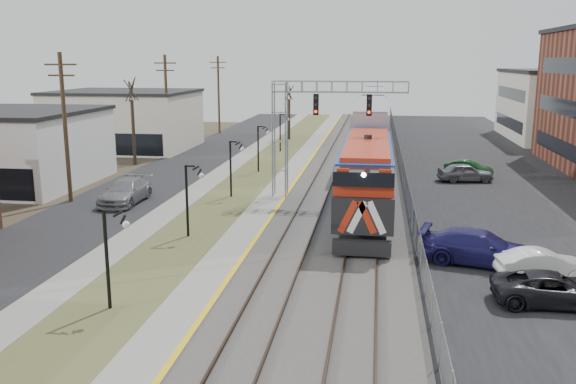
# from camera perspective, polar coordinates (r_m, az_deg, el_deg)

# --- Properties ---
(street_west) EXTENTS (7.00, 120.00, 0.04)m
(street_west) POSITION_cam_1_polar(r_m,az_deg,el_deg) (51.90, -11.59, 1.49)
(street_west) COLOR black
(street_west) RESTS_ON ground
(sidewalk) EXTENTS (2.00, 120.00, 0.08)m
(sidewalk) POSITION_cam_1_polar(r_m,az_deg,el_deg) (50.55, -6.78, 1.39)
(sidewalk) COLOR gray
(sidewalk) RESTS_ON ground
(grass_median) EXTENTS (4.00, 120.00, 0.06)m
(grass_median) POSITION_cam_1_polar(r_m,az_deg,el_deg) (49.86, -3.45, 1.29)
(grass_median) COLOR #4A502B
(grass_median) RESTS_ON ground
(platform) EXTENTS (2.00, 120.00, 0.24)m
(platform) POSITION_cam_1_polar(r_m,az_deg,el_deg) (49.33, -0.04, 1.30)
(platform) COLOR gray
(platform) RESTS_ON ground
(ballast_bed) EXTENTS (8.00, 120.00, 0.20)m
(ballast_bed) POSITION_cam_1_polar(r_m,az_deg,el_deg) (48.87, 5.77, 1.11)
(ballast_bed) COLOR #595651
(ballast_bed) RESTS_ON ground
(parking_lot) EXTENTS (16.00, 120.00, 0.04)m
(parking_lot) POSITION_cam_1_polar(r_m,az_deg,el_deg) (49.84, 19.68, 0.58)
(parking_lot) COLOR black
(parking_lot) RESTS_ON ground
(platform_edge) EXTENTS (0.24, 120.00, 0.01)m
(platform_edge) POSITION_cam_1_polar(r_m,az_deg,el_deg) (49.19, 0.98, 1.42)
(platform_edge) COLOR gold
(platform_edge) RESTS_ON platform
(track_near) EXTENTS (1.58, 120.00, 0.15)m
(track_near) POSITION_cam_1_polar(r_m,az_deg,el_deg) (48.96, 3.44, 1.38)
(track_near) COLOR #2D2119
(track_near) RESTS_ON ballast_bed
(track_far) EXTENTS (1.58, 120.00, 0.15)m
(track_far) POSITION_cam_1_polar(r_m,az_deg,el_deg) (48.79, 7.54, 1.26)
(track_far) COLOR #2D2119
(track_far) RESTS_ON ballast_bed
(train) EXTENTS (3.00, 85.85, 5.33)m
(train) POSITION_cam_1_polar(r_m,az_deg,el_deg) (72.82, 7.93, 6.96)
(train) COLOR #133C9E
(train) RESTS_ON ground
(signal_gantry) EXTENTS (9.00, 1.07, 8.15)m
(signal_gantry) POSITION_cam_1_polar(r_m,az_deg,el_deg) (41.38, 1.60, 6.84)
(signal_gantry) COLOR gray
(signal_gantry) RESTS_ON ground
(lampposts) EXTENTS (0.14, 62.14, 4.00)m
(lampposts) POSITION_cam_1_polar(r_m,az_deg,el_deg) (33.62, -9.29, -0.78)
(lampposts) COLOR black
(lampposts) RESTS_ON ground
(utility_poles) EXTENTS (0.28, 80.28, 10.00)m
(utility_poles) POSITION_cam_1_polar(r_m,az_deg,el_deg) (43.36, -20.11, 5.57)
(utility_poles) COLOR #4C3823
(utility_poles) RESTS_ON ground
(fence) EXTENTS (0.04, 120.00, 1.60)m
(fence) POSITION_cam_1_polar(r_m,az_deg,el_deg) (48.74, 10.73, 1.77)
(fence) COLOR gray
(fence) RESTS_ON ground
(bare_trees) EXTENTS (12.30, 42.30, 5.95)m
(bare_trees) POSITION_cam_1_polar(r_m,az_deg,el_deg) (55.52, -11.48, 4.98)
(bare_trees) COLOR #382D23
(bare_trees) RESTS_ON ground
(car_lot_b) EXTENTS (4.14, 1.94, 1.31)m
(car_lot_b) POSITION_cam_1_polar(r_m,az_deg,el_deg) (29.15, 22.76, -6.37)
(car_lot_b) COLOR white
(car_lot_b) RESTS_ON ground
(car_lot_c) EXTENTS (4.70, 2.22, 1.30)m
(car_lot_c) POSITION_cam_1_polar(r_m,az_deg,el_deg) (26.35, 23.55, -8.41)
(car_lot_c) COLOR black
(car_lot_c) RESTS_ON ground
(car_lot_d) EXTENTS (5.93, 3.53, 1.61)m
(car_lot_d) POSITION_cam_1_polar(r_m,az_deg,el_deg) (30.17, 17.51, -5.05)
(car_lot_d) COLOR #1C1854
(car_lot_d) RESTS_ON ground
(car_lot_e) EXTENTS (4.49, 2.37, 1.46)m
(car_lot_e) POSITION_cam_1_polar(r_m,az_deg,el_deg) (50.32, 16.26, 1.73)
(car_lot_e) COLOR slate
(car_lot_e) RESTS_ON ground
(car_lot_f) EXTENTS (4.09, 2.76, 1.28)m
(car_lot_f) POSITION_cam_1_polar(r_m,az_deg,el_deg) (52.87, 16.52, 2.10)
(car_lot_f) COLOR #0B3B17
(car_lot_f) RESTS_ON ground
(car_street_b) EXTENTS (2.25, 5.48, 1.59)m
(car_street_b) POSITION_cam_1_polar(r_m,az_deg,el_deg) (42.37, -14.97, -0.01)
(car_street_b) COLOR gray
(car_street_b) RESTS_ON ground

